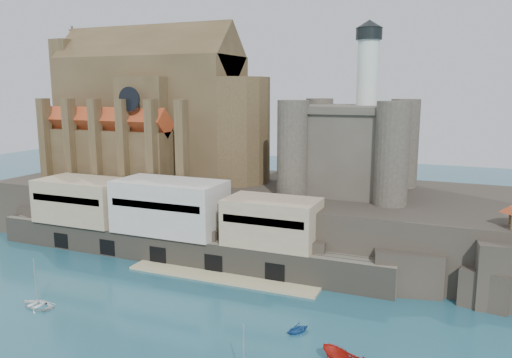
{
  "coord_description": "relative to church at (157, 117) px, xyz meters",
  "views": [
    {
      "loc": [
        33.85,
        -44.98,
        27.79
      ],
      "look_at": [
        1.84,
        32.0,
        12.7
      ],
      "focal_mm": 35.0,
      "sensor_mm": 36.0,
      "label": 1
    }
  ],
  "objects": [
    {
      "name": "boat_7",
      "position": [
        41.81,
        -35.46,
        -22.13
      ],
      "size": [
        3.01,
        2.78,
        2.99
      ],
      "primitive_type": "imported",
      "rotation": [
        0.0,
        0.0,
        5.66
      ],
      "color": "#215499",
      "rests_on": "ground"
    },
    {
      "name": "church",
      "position": [
        0.0,
        0.0,
        0.0
      ],
      "size": [
        47.0,
        25.93,
        30.51
      ],
      "color": "#4A3A22",
      "rests_on": "promontory"
    },
    {
      "name": "quay",
      "position": [
        13.94,
        -18.78,
        -16.06
      ],
      "size": [
        70.0,
        12.0,
        13.05
      ],
      "color": "#635E4F",
      "rests_on": "ground"
    },
    {
      "name": "promontory",
      "position": [
        23.94,
        -2.48,
        -17.2
      ],
      "size": [
        100.0,
        36.0,
        10.0
      ],
      "color": "black",
      "rests_on": "ground"
    },
    {
      "name": "ground",
      "position": [
        24.13,
        -41.85,
        -22.13
      ],
      "size": [
        300.0,
        300.0,
        0.0
      ],
      "primitive_type": "plane",
      "color": "#1B4C5B",
      "rests_on": "ground"
    },
    {
      "name": "castle_keep",
      "position": [
        40.21,
        -0.78,
        -3.81
      ],
      "size": [
        21.2,
        21.2,
        29.3
      ],
      "color": "#423D34",
      "rests_on": "promontory"
    },
    {
      "name": "boat_6",
      "position": [
        8.41,
        -41.67,
        -22.13
      ],
      "size": [
        1.47,
        3.66,
        4.98
      ],
      "primitive_type": "imported",
      "rotation": [
        0.0,
        0.0,
        4.59
      ],
      "color": "white",
      "rests_on": "ground"
    }
  ]
}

